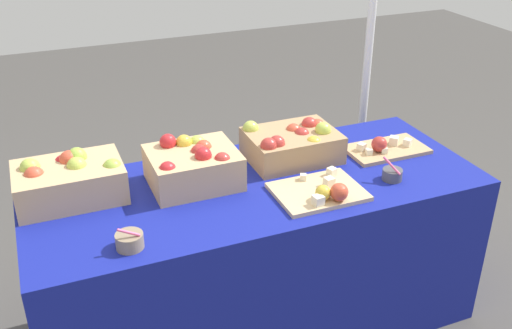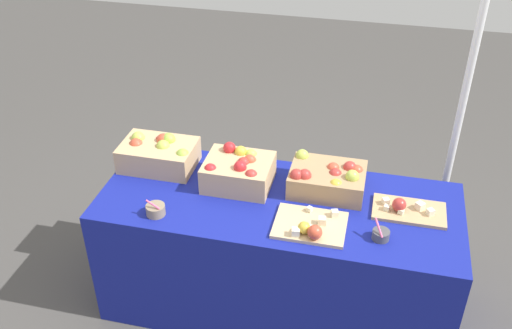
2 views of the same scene
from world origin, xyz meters
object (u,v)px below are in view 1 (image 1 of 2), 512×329
Objects in this scene: cutting_board_front at (322,191)px; sample_bowl_near at (130,241)px; sample_bowl_mid at (392,174)px; tent_pole at (367,63)px; cutting_board_back at (385,148)px; apple_crate_middle at (193,165)px; apple_crate_right at (293,143)px; apple_crate_left at (69,179)px.

sample_bowl_near reaches higher than cutting_board_front.
sample_bowl_mid is at bearing 1.76° from cutting_board_front.
cutting_board_front is 1.09m from tent_pole.
tent_pole is (0.24, 0.57, 0.21)m from cutting_board_back.
apple_crate_middle is 0.48m from apple_crate_right.
tent_pole is (0.70, 0.82, 0.20)m from cutting_board_front.
apple_crate_middle is at bearing 145.90° from cutting_board_front.
sample_bowl_near is (-1.24, -0.31, 0.01)m from cutting_board_back.
apple_crate_left is 1.16× the size of apple_crate_middle.
apple_crate_right is 0.44m from cutting_board_back.
sample_bowl_near is (0.15, -0.43, -0.05)m from apple_crate_left.
tent_pole is (1.62, 0.45, 0.14)m from apple_crate_left.
tent_pole is at bearing 35.14° from apple_crate_right.
cutting_board_front is at bearing -130.46° from tent_pole.
cutting_board_front is 0.34m from sample_bowl_mid.
cutting_board_back is at bearing 63.15° from sample_bowl_mid.
sample_bowl_mid is at bearing -20.32° from apple_crate_middle.
apple_crate_left is at bearing 158.31° from cutting_board_front.
tent_pole reaches higher than sample_bowl_near.
cutting_board_back is at bearing -13.66° from apple_crate_right.
tent_pole is at bearing 66.03° from sample_bowl_mid.
apple_crate_right is at bearing -144.86° from tent_pole.
apple_crate_middle is 3.38× the size of sample_bowl_mid.
apple_crate_right is 4.04× the size of sample_bowl_near.
sample_bowl_near is (-0.34, -0.36, -0.05)m from apple_crate_middle.
apple_crate_right reaches higher than sample_bowl_mid.
apple_crate_left is 4.23× the size of sample_bowl_near.
sample_bowl_mid is (0.78, -0.29, -0.06)m from apple_crate_middle.
apple_crate_right reaches higher than cutting_board_back.
apple_crate_right is 1.08× the size of cutting_board_back.
cutting_board_front is 0.18× the size of tent_pole.
sample_bowl_mid is (1.12, 0.07, -0.00)m from sample_bowl_near.
apple_crate_middle is at bearing -173.79° from apple_crate_right.
apple_crate_middle is 1.26m from tent_pole.
cutting_board_front is 0.52m from cutting_board_back.
apple_crate_middle reaches higher than cutting_board_back.
apple_crate_left is 1.05× the size of apple_crate_right.
sample_bowl_near is 0.05× the size of tent_pole.
cutting_board_back is 1.28m from sample_bowl_near.
apple_crate_right is at bearing 84.27° from cutting_board_front.
cutting_board_back is at bearing 28.43° from cutting_board_front.
apple_crate_right is at bearing 166.34° from cutting_board_back.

